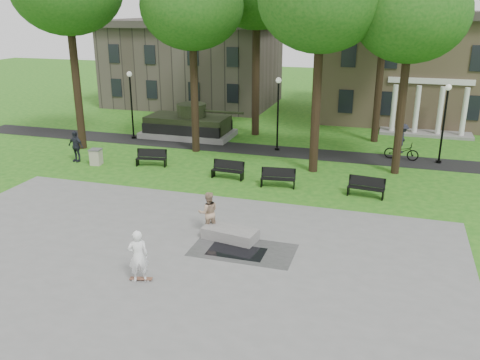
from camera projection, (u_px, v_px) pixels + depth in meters
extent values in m
plane|color=#1E5E16|center=(203.00, 220.00, 22.42)|extent=(120.00, 120.00, 0.00)
cube|color=gray|center=(152.00, 274.00, 17.90)|extent=(22.00, 16.00, 0.02)
cube|color=black|center=(268.00, 150.00, 33.27)|extent=(44.00, 2.60, 0.01)
cube|color=#9E8460|center=(428.00, 70.00, 41.87)|extent=(16.00, 11.00, 8.00)
cube|color=#38332D|center=(434.00, 15.00, 40.47)|extent=(17.00, 12.00, 0.60)
cube|color=silver|center=(431.00, 81.00, 36.96)|extent=(6.00, 0.30, 0.40)
cube|color=#4C443D|center=(194.00, 66.00, 48.26)|extent=(15.00, 10.00, 7.20)
cylinder|color=black|center=(76.00, 80.00, 32.43)|extent=(0.52, 0.52, 8.96)
cylinder|color=black|center=(194.00, 90.00, 31.86)|extent=(0.48, 0.48, 8.00)
ellipsoid|color=#154C11|center=(192.00, 6.00, 30.24)|extent=(6.20, 6.20, 5.27)
cylinder|color=black|center=(316.00, 99.00, 27.79)|extent=(0.50, 0.50, 8.32)
cylinder|color=black|center=(402.00, 106.00, 27.55)|extent=(0.46, 0.46, 7.68)
ellipsoid|color=#154C11|center=(411.00, 13.00, 25.99)|extent=(6.00, 6.00, 5.10)
cylinder|color=black|center=(256.00, 71.00, 35.94)|extent=(0.54, 0.54, 9.28)
cylinder|color=black|center=(380.00, 79.00, 34.14)|extent=(0.50, 0.50, 8.64)
cylinder|color=black|center=(132.00, 108.00, 35.60)|extent=(0.12, 0.12, 4.40)
sphere|color=silver|center=(129.00, 74.00, 34.84)|extent=(0.36, 0.36, 0.36)
cylinder|color=black|center=(134.00, 137.00, 36.29)|extent=(0.32, 0.32, 0.16)
cylinder|color=black|center=(278.00, 117.00, 32.69)|extent=(0.12, 0.12, 4.40)
sphere|color=silver|center=(279.00, 80.00, 31.93)|extent=(0.36, 0.36, 0.36)
cylinder|color=black|center=(277.00, 149.00, 33.38)|extent=(0.32, 0.32, 0.16)
cylinder|color=black|center=(443.00, 127.00, 29.92)|extent=(0.12, 0.12, 4.40)
sphere|color=silver|center=(448.00, 87.00, 29.16)|extent=(0.36, 0.36, 0.36)
cylinder|color=black|center=(439.00, 162.00, 30.61)|extent=(0.32, 0.32, 0.16)
cube|color=gray|center=(188.00, 134.00, 36.82)|extent=(6.50, 3.40, 0.40)
cube|color=#252F18|center=(188.00, 124.00, 36.57)|extent=(5.80, 2.80, 1.10)
cube|color=black|center=(181.00, 130.00, 35.42)|extent=(5.80, 0.35, 0.70)
cube|color=black|center=(195.00, 122.00, 37.86)|extent=(5.80, 0.35, 0.70)
cylinder|color=#252F18|center=(191.00, 110.00, 36.17)|extent=(2.10, 2.10, 0.90)
cylinder|color=#252F18|center=(222.00, 112.00, 35.53)|extent=(3.20, 0.18, 0.18)
cube|color=black|center=(236.00, 252.00, 19.53)|extent=(2.20, 1.20, 0.00)
cube|color=gray|center=(230.00, 234.00, 20.54)|extent=(2.33, 1.33, 0.45)
cube|color=brown|center=(141.00, 279.00, 17.49)|extent=(0.81, 0.37, 0.07)
imported|color=white|center=(138.00, 256.00, 17.15)|extent=(0.82, 0.74, 1.89)
imported|color=tan|center=(208.00, 212.00, 20.95)|extent=(1.08, 1.01, 1.77)
imported|color=#21232C|center=(76.00, 146.00, 30.66)|extent=(1.17, 0.66, 1.89)
imported|color=black|center=(401.00, 151.00, 31.14)|extent=(2.10, 0.92, 1.07)
imported|color=black|center=(403.00, 138.00, 30.88)|extent=(0.78, 1.22, 1.79)
cube|color=black|center=(151.00, 159.00, 29.90)|extent=(1.85, 0.74, 0.05)
cube|color=black|center=(153.00, 153.00, 30.00)|extent=(1.80, 0.45, 0.50)
cube|color=black|center=(138.00, 161.00, 30.21)|extent=(0.13, 0.45, 0.45)
cube|color=black|center=(165.00, 164.00, 29.74)|extent=(0.13, 0.45, 0.45)
cube|color=black|center=(227.00, 171.00, 27.70)|extent=(1.82, 0.55, 0.05)
cube|color=black|center=(229.00, 164.00, 27.80)|extent=(1.81, 0.26, 0.50)
cube|color=black|center=(213.00, 173.00, 28.01)|extent=(0.09, 0.45, 0.45)
cube|color=black|center=(242.00, 176.00, 27.54)|extent=(0.09, 0.45, 0.45)
cube|color=black|center=(278.00, 179.00, 26.39)|extent=(1.84, 0.65, 0.05)
cube|color=black|center=(279.00, 172.00, 26.50)|extent=(1.81, 0.35, 0.50)
cube|color=black|center=(262.00, 182.00, 26.70)|extent=(0.11, 0.45, 0.45)
cube|color=black|center=(294.00, 185.00, 26.23)|extent=(0.11, 0.45, 0.45)
cube|color=black|center=(366.00, 188.00, 25.03)|extent=(1.84, 0.65, 0.05)
cube|color=black|center=(367.00, 181.00, 25.13)|extent=(1.81, 0.36, 0.50)
cube|color=black|center=(348.00, 191.00, 25.34)|extent=(0.11, 0.45, 0.45)
cube|color=black|center=(383.00, 194.00, 24.87)|extent=(0.11, 0.45, 0.45)
cube|color=#B6B196|center=(96.00, 157.00, 30.18)|extent=(0.67, 0.67, 0.90)
cube|color=#4C4C4C|center=(95.00, 150.00, 30.02)|extent=(0.74, 0.74, 0.06)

